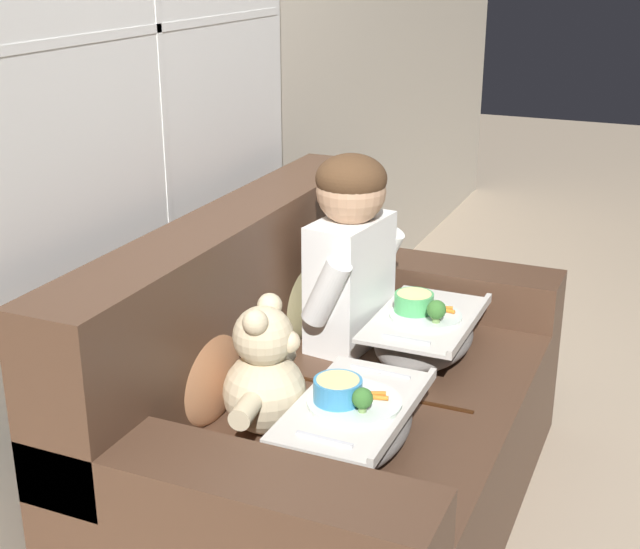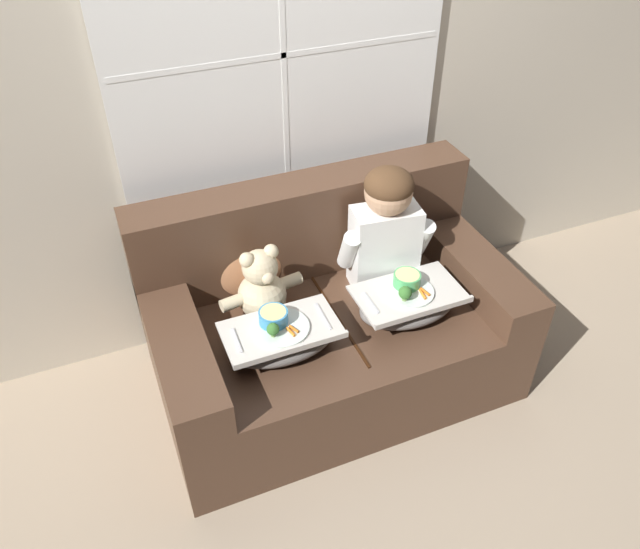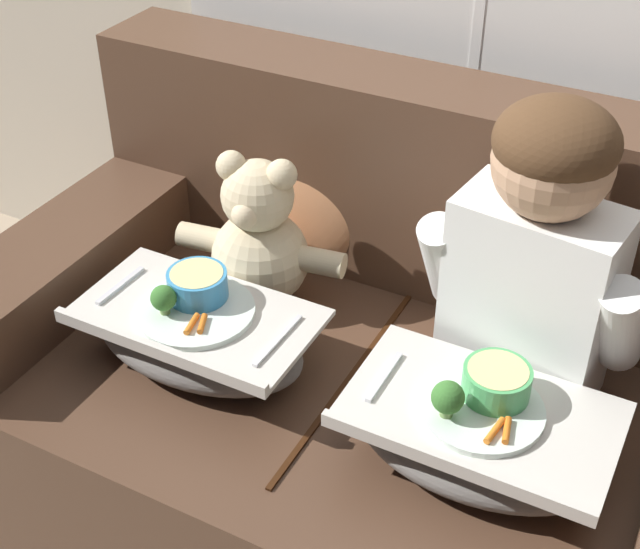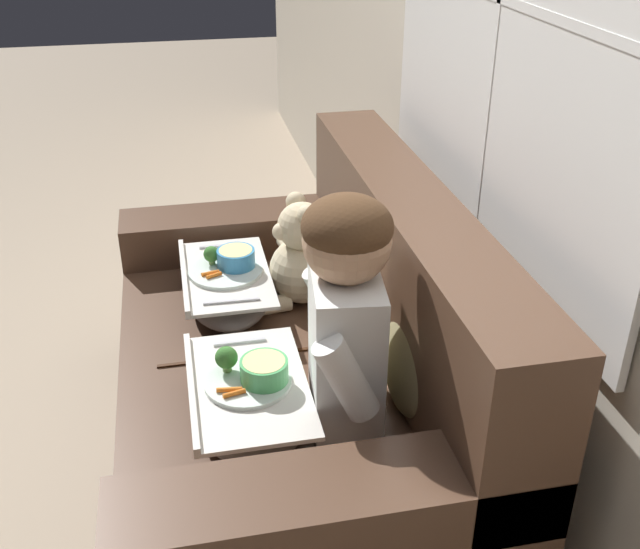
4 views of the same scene
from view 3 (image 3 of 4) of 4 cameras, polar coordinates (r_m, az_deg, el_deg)
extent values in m
plane|color=tan|center=(2.19, 2.21, -14.58)|extent=(14.00, 14.00, 0.00)
cube|color=#4C3323|center=(2.02, 2.36, -10.58)|extent=(1.65, 0.97, 0.44)
cube|color=#4C3323|center=(2.01, 7.35, 5.65)|extent=(1.65, 0.22, 0.48)
cube|color=#4C3323|center=(2.15, -14.82, 1.78)|extent=(0.22, 0.97, 0.16)
cube|color=#32190A|center=(1.85, 2.26, -6.18)|extent=(0.01, 0.71, 0.01)
ellipsoid|color=tan|center=(1.92, 14.72, 0.64)|extent=(0.36, 0.17, 0.37)
ellipsoid|color=#B2754C|center=(2.09, -1.24, 5.07)|extent=(0.36, 0.17, 0.37)
cube|color=white|center=(1.75, 13.25, -1.55)|extent=(0.33, 0.21, 0.41)
sphere|color=tan|center=(1.59, 14.70, 7.03)|extent=(0.21, 0.21, 0.21)
ellipsoid|color=#4C331E|center=(1.57, 14.91, 8.22)|extent=(0.22, 0.22, 0.15)
cylinder|color=white|center=(1.77, 7.96, 0.94)|extent=(0.10, 0.17, 0.23)
cylinder|color=white|center=(1.68, 18.65, -3.05)|extent=(0.10, 0.17, 0.23)
sphere|color=beige|center=(1.99, -3.84, 1.08)|extent=(0.22, 0.22, 0.22)
sphere|color=beige|center=(1.90, -4.03, 5.06)|extent=(0.16, 0.16, 0.16)
sphere|color=beige|center=(1.89, -5.70, 6.94)|extent=(0.07, 0.07, 0.07)
sphere|color=beige|center=(1.85, -2.47, 6.40)|extent=(0.07, 0.07, 0.07)
sphere|color=beige|center=(1.85, -4.84, 3.80)|extent=(0.06, 0.06, 0.06)
sphere|color=black|center=(1.84, -5.04, 3.66)|extent=(0.02, 0.02, 0.02)
cylinder|color=beige|center=(2.03, -7.53, 2.33)|extent=(0.12, 0.07, 0.06)
cylinder|color=beige|center=(1.94, -0.01, 0.84)|extent=(0.12, 0.07, 0.06)
cylinder|color=beige|center=(1.98, -6.28, -2.30)|extent=(0.07, 0.11, 0.06)
cylinder|color=beige|center=(1.94, -3.63, -2.91)|extent=(0.07, 0.11, 0.06)
ellipsoid|color=slate|center=(1.66, 10.00, -10.37)|extent=(0.46, 0.29, 0.12)
cube|color=beige|center=(1.62, 10.24, -8.79)|extent=(0.48, 0.30, 0.01)
cube|color=beige|center=(1.51, 8.48, -11.83)|extent=(0.48, 0.02, 0.02)
cylinder|color=silver|center=(1.61, 10.28, -8.49)|extent=(0.22, 0.22, 0.01)
cylinder|color=#4CAD60|center=(1.61, 11.23, -6.77)|extent=(0.12, 0.12, 0.06)
cylinder|color=#E5D189|center=(1.60, 11.33, -6.12)|extent=(0.11, 0.11, 0.01)
sphere|color=#38702D|center=(1.55, 8.19, -7.79)|extent=(0.06, 0.06, 0.06)
cylinder|color=#7A9E56|center=(1.57, 8.10, -8.60)|extent=(0.02, 0.02, 0.03)
cylinder|color=orange|center=(1.56, 11.12, -9.77)|extent=(0.02, 0.06, 0.01)
cylinder|color=orange|center=(1.56, 11.87, -9.73)|extent=(0.02, 0.06, 0.01)
cube|color=silver|center=(1.65, 4.13, -6.54)|extent=(0.01, 0.14, 0.01)
ellipsoid|color=slate|center=(1.86, -7.76, -4.17)|extent=(0.47, 0.27, 0.12)
cube|color=beige|center=(1.82, -7.92, -2.62)|extent=(0.49, 0.28, 0.01)
cube|color=beige|center=(1.73, -10.42, -4.67)|extent=(0.49, 0.02, 0.02)
cylinder|color=silver|center=(1.81, -7.95, -2.32)|extent=(0.24, 0.24, 0.01)
cylinder|color=#3889C1|center=(1.82, -7.84, -0.65)|extent=(0.12, 0.12, 0.06)
cylinder|color=#E5D189|center=(1.81, -7.91, -0.02)|extent=(0.11, 0.11, 0.01)
sphere|color=#38702D|center=(1.78, -9.99, -1.49)|extent=(0.05, 0.05, 0.05)
cylinder|color=#7A9E56|center=(1.80, -9.90, -2.18)|extent=(0.02, 0.02, 0.02)
cylinder|color=orange|center=(1.76, -8.21, -3.14)|extent=(0.02, 0.06, 0.01)
cylinder|color=orange|center=(1.76, -7.54, -3.14)|extent=(0.03, 0.05, 0.01)
cube|color=silver|center=(1.91, -12.67, -0.70)|extent=(0.02, 0.14, 0.01)
cube|color=silver|center=(1.73, -2.70, -4.21)|extent=(0.01, 0.17, 0.01)
camera|label=1|loc=(2.75, -58.67, 19.78)|focal=50.00mm
camera|label=2|loc=(1.73, -101.95, 20.55)|focal=35.00mm
camera|label=4|loc=(1.62, 82.13, 7.26)|focal=42.00mm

